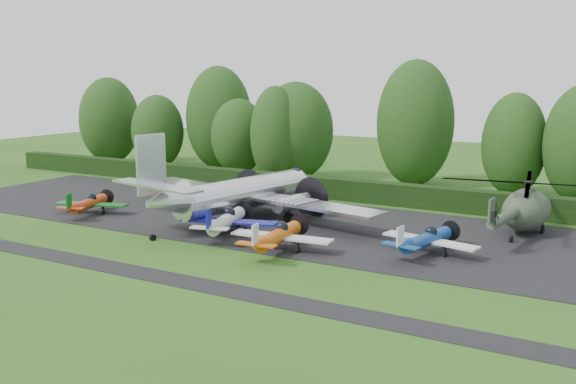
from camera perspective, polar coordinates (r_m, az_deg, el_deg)
The scene contains 18 objects.
ground at distance 43.09m, azimuth -5.60°, elevation -5.48°, with size 160.00×160.00×0.00m, color #295A19.
apron at distance 51.31m, azimuth 0.82°, elevation -2.83°, with size 70.00×18.00×0.01m, color black.
taxiway_verge at distance 38.56m, azimuth -10.77°, elevation -7.53°, with size 70.00×2.00×0.00m, color black.
hedgerow at distance 60.98m, azimuth 5.79°, elevation -0.76°, with size 90.00×1.60×2.00m, color black.
transport_plane at distance 52.55m, azimuth -4.13°, elevation -0.08°, with size 24.73×18.96×7.92m.
light_plane_red at distance 56.86m, azimuth -17.26°, elevation -0.96°, with size 6.31×6.63×2.42m.
light_plane_white at distance 47.47m, azimuth -5.46°, elevation -2.53°, with size 7.30×7.68×2.81m.
light_plane_orange at distance 42.93m, azimuth -0.84°, elevation -3.91°, with size 7.10×7.47×2.73m.
light_plane_blue at distance 43.27m, azimuth 12.21°, elevation -4.13°, with size 6.67×7.02×2.56m.
helicopter at distance 50.76m, azimuth 20.44°, elevation -1.18°, with size 12.35×14.46×3.98m.
tree_0 at distance 89.12m, azimuth -15.59°, elevation 6.13°, with size 7.87×7.87×11.42m.
tree_1 at distance 66.51m, azimuth 19.44°, elevation 4.01°, with size 6.18×6.18×10.08m.
tree_2 at distance 83.39m, azimuth -11.52°, elevation 5.29°, with size 6.62×6.62×9.26m.
tree_3 at distance 72.27m, azimuth 0.70°, elevation 5.43°, with size 8.45×8.45×11.00m.
tree_6 at distance 76.88m, azimuth -4.42°, elevation 4.94°, with size 6.62×6.62×8.97m.
tree_7 at distance 69.45m, azimuth 11.23°, elevation 6.01°, with size 8.14×8.14×13.35m.
tree_8 at distance 81.05m, azimuth -6.17°, elevation 6.57°, with size 8.24×8.24×12.84m.
tree_10 at distance 70.39m, azimuth -1.16°, elevation 5.12°, with size 5.45×5.45×10.59m.
Camera 1 is at (23.96, -33.83, 11.75)m, focal length 40.00 mm.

